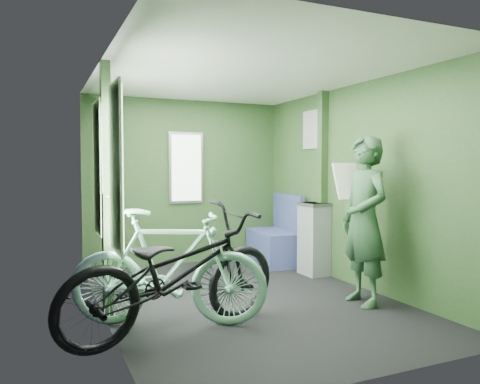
# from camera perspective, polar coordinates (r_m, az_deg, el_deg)

# --- Properties ---
(room) EXTENTS (4.00, 4.02, 2.31)m
(room) POSITION_cam_1_polar(r_m,az_deg,el_deg) (4.78, -0.11, 3.98)
(room) COLOR black
(room) RESTS_ON ground
(bicycle_black) EXTENTS (2.12, 1.29, 1.12)m
(bicycle_black) POSITION_cam_1_polar(r_m,az_deg,el_deg) (3.95, -7.68, -17.05)
(bicycle_black) COLOR black
(bicycle_black) RESTS_ON ground
(bicycle_mint) EXTENTS (1.74, 1.17, 1.03)m
(bicycle_mint) POSITION_cam_1_polar(r_m,az_deg,el_deg) (4.19, -8.67, -15.88)
(bicycle_mint) COLOR #81C4A8
(bicycle_mint) RESTS_ON ground
(passenger) EXTENTS (0.43, 0.70, 1.67)m
(passenger) POSITION_cam_1_polar(r_m,az_deg,el_deg) (4.76, 14.91, -3.36)
(passenger) COLOR #2D5333
(passenger) RESTS_ON ground
(waste_box) EXTENTS (0.27, 0.38, 0.91)m
(waste_box) POSITION_cam_1_polar(r_m,az_deg,el_deg) (6.00, 9.00, -5.66)
(waste_box) COLOR gray
(waste_box) RESTS_ON ground
(bench_seat) EXTENTS (0.59, 0.96, 0.97)m
(bench_seat) POSITION_cam_1_polar(r_m,az_deg,el_deg) (6.65, 4.37, -6.23)
(bench_seat) COLOR navy
(bench_seat) RESTS_ON ground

